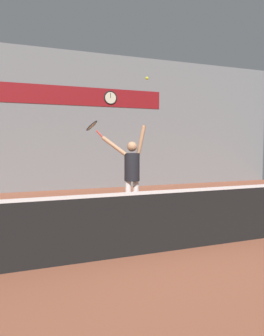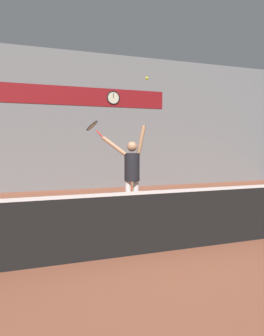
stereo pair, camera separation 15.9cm
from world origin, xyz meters
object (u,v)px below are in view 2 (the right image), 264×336
at_px(scoreboard_clock, 113,98).
at_px(water_bottle, 131,185).
at_px(tennis_racket, 93,126).
at_px(tennis_ball, 147,78).
at_px(tennis_player, 132,170).

xyz_separation_m(scoreboard_clock, water_bottle, (0.46, -0.65, -3.25)).
bearing_deg(tennis_racket, tennis_ball, -29.07).
bearing_deg(tennis_player, tennis_ball, -28.49).
xyz_separation_m(scoreboard_clock, tennis_player, (-1.11, -4.90, -2.33)).
height_order(tennis_racket, water_bottle, tennis_racket).
bearing_deg(tennis_player, tennis_racket, 150.72).
distance_m(scoreboard_clock, tennis_racket, 5.02).
bearing_deg(tennis_ball, tennis_player, 151.51).
relative_size(scoreboard_clock, water_bottle, 1.63).
bearing_deg(tennis_racket, scoreboard_clock, 66.88).
height_order(scoreboard_clock, water_bottle, scoreboard_clock).
bearing_deg(water_bottle, tennis_ball, -105.93).
height_order(tennis_ball, water_bottle, tennis_ball).
height_order(scoreboard_clock, tennis_ball, scoreboard_clock).
bearing_deg(tennis_racket, water_bottle, 58.23).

